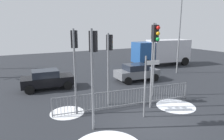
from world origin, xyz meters
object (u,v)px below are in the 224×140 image
at_px(traffic_light_rear_left, 154,44).
at_px(traffic_light_rear_right, 75,52).
at_px(delivery_truck, 162,51).
at_px(traffic_light_foreground_right, 93,57).
at_px(car_grey_mid, 137,72).
at_px(traffic_light_mid_left, 154,47).
at_px(street_lamp, 180,27).
at_px(car_black_near, 47,79).
at_px(direction_sign_post, 146,84).
at_px(traffic_light_mid_right, 109,53).

bearing_deg(traffic_light_rear_left, traffic_light_rear_right, -160.83).
bearing_deg(delivery_truck, traffic_light_foreground_right, 45.40).
bearing_deg(traffic_light_rear_left, car_grey_mid, 86.33).
distance_m(car_grey_mid, delivery_truck, 8.34).
relative_size(traffic_light_mid_left, street_lamp, 0.63).
xyz_separation_m(traffic_light_rear_left, street_lamp, (6.58, 4.20, 1.08)).
xyz_separation_m(traffic_light_foreground_right, traffic_light_mid_left, (3.83, 0.59, 0.19)).
bearing_deg(traffic_light_mid_left, traffic_light_rear_left, -124.88).
relative_size(traffic_light_mid_left, delivery_truck, 0.67).
bearing_deg(traffic_light_mid_left, car_grey_mid, -112.39).
xyz_separation_m(traffic_light_rear_left, delivery_truck, (8.09, 8.32, -1.84)).
relative_size(car_grey_mid, car_black_near, 0.99).
distance_m(traffic_light_foreground_right, traffic_light_rear_right, 2.03).
bearing_deg(direction_sign_post, traffic_light_foreground_right, -169.42).
bearing_deg(traffic_light_foreground_right, traffic_light_rear_right, 142.08).
bearing_deg(direction_sign_post, car_grey_mid, 72.61).
distance_m(car_black_near, street_lamp, 13.36).
bearing_deg(street_lamp, traffic_light_mid_right, -156.72).
relative_size(traffic_light_mid_right, direction_sign_post, 1.33).
bearing_deg(traffic_light_foreground_right, traffic_light_mid_left, 54.61).
relative_size(traffic_light_rear_left, street_lamp, 0.63).
relative_size(traffic_light_mid_right, traffic_light_foreground_right, 0.94).
relative_size(car_black_near, delivery_truck, 0.54).
bearing_deg(street_lamp, traffic_light_foreground_right, -150.79).
bearing_deg(car_grey_mid, traffic_light_rear_left, -105.08).
relative_size(direction_sign_post, car_black_near, 0.83).
bearing_deg(car_grey_mid, traffic_light_foreground_right, -133.51).
height_order(traffic_light_foreground_right, delivery_truck, traffic_light_foreground_right).
bearing_deg(traffic_light_mid_right, traffic_light_rear_left, 54.21).
height_order(traffic_light_mid_left, car_grey_mid, traffic_light_mid_left).
xyz_separation_m(direction_sign_post, car_grey_mid, (3.73, 6.27, -1.05)).
relative_size(traffic_light_foreground_right, car_black_near, 1.17).
distance_m(traffic_light_mid_right, traffic_light_rear_right, 2.24).
relative_size(direction_sign_post, street_lamp, 0.42).
bearing_deg(traffic_light_rear_left, street_lamp, 47.33).
height_order(traffic_light_foreground_right, traffic_light_rear_right, traffic_light_foreground_right).
distance_m(car_grey_mid, street_lamp, 6.64).
distance_m(traffic_light_mid_right, direction_sign_post, 2.98).
xyz_separation_m(traffic_light_foreground_right, delivery_truck, (13.41, 10.77, -1.63)).
bearing_deg(traffic_light_mid_left, direction_sign_post, 38.93).
distance_m(traffic_light_rear_right, traffic_light_rear_left, 5.56).
distance_m(traffic_light_foreground_right, direction_sign_post, 3.22).
distance_m(traffic_light_mid_left, car_grey_mid, 6.78).
relative_size(traffic_light_mid_right, street_lamp, 0.56).
xyz_separation_m(traffic_light_mid_left, traffic_light_rear_left, (1.48, 1.86, 0.02)).
bearing_deg(delivery_truck, traffic_light_mid_right, 42.89).
relative_size(direction_sign_post, car_grey_mid, 0.83).
distance_m(traffic_light_rear_left, street_lamp, 7.89).
bearing_deg(traffic_light_rear_right, delivery_truck, 60.08).
xyz_separation_m(car_black_near, street_lamp, (12.77, -0.62, 3.89)).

